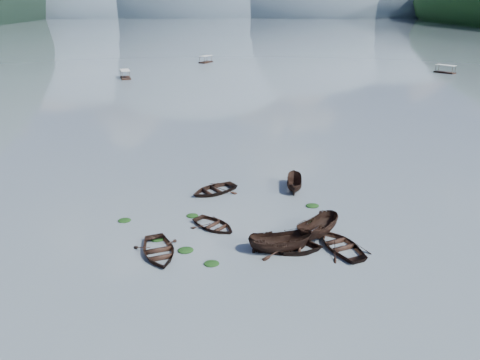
{
  "coord_description": "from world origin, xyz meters",
  "views": [
    {
      "loc": [
        -1.27,
        -23.51,
        16.45
      ],
      "look_at": [
        0.0,
        12.0,
        2.0
      ],
      "focal_mm": 32.0,
      "sensor_mm": 36.0,
      "label": 1
    }
  ],
  "objects_px": {
    "rowboat_3": "(341,248)",
    "pontoon_centre": "(206,63)",
    "rowboat_0": "(159,254)",
    "pontoon_left": "(126,78)"
  },
  "relations": [
    {
      "from": "pontoon_left",
      "to": "pontoon_centre",
      "type": "distance_m",
      "value": 36.68
    },
    {
      "from": "rowboat_3",
      "to": "pontoon_left",
      "type": "relative_size",
      "value": 0.88
    },
    {
      "from": "rowboat_0",
      "to": "pontoon_centre",
      "type": "relative_size",
      "value": 0.89
    },
    {
      "from": "rowboat_0",
      "to": "pontoon_centre",
      "type": "height_order",
      "value": "pontoon_centre"
    },
    {
      "from": "rowboat_3",
      "to": "pontoon_centre",
      "type": "xyz_separation_m",
      "value": [
        -14.23,
        112.77,
        0.0
      ]
    },
    {
      "from": "rowboat_0",
      "to": "rowboat_3",
      "type": "bearing_deg",
      "value": -15.82
    },
    {
      "from": "rowboat_0",
      "to": "pontoon_left",
      "type": "xyz_separation_m",
      "value": [
        -19.52,
        81.48,
        0.0
      ]
    },
    {
      "from": "rowboat_0",
      "to": "rowboat_3",
      "type": "relative_size",
      "value": 1.02
    },
    {
      "from": "rowboat_0",
      "to": "pontoon_centre",
      "type": "bearing_deg",
      "value": 73.14
    },
    {
      "from": "rowboat_3",
      "to": "pontoon_centre",
      "type": "height_order",
      "value": "pontoon_centre"
    }
  ]
}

